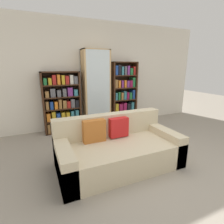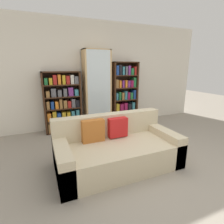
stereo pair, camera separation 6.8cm
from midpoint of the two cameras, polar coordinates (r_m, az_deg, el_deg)
The scene contains 7 objects.
ground_plane at distance 2.91m, azimuth 15.16°, elevation -18.63°, with size 16.00×16.00×0.00m, color gray.
wall_back at distance 4.77m, azimuth -3.70°, elevation 11.92°, with size 6.17×0.06×2.70m.
couch at distance 2.89m, azimuth 2.10°, elevation -12.03°, with size 1.92×0.96×0.79m.
bookshelf_left at distance 4.41m, azimuth -15.30°, elevation 2.71°, with size 0.88×0.32×1.46m.
display_cabinet at distance 4.54m, azimuth -4.53°, elevation 7.21°, with size 0.67×0.36×1.98m.
bookshelf_right at distance 4.89m, azimuth 4.37°, elevation 5.78°, with size 0.72×0.32×1.70m.
wine_bottle at distance 4.60m, azimuth 5.61°, elevation -3.30°, with size 0.08×0.08×0.39m.
Camera 2 is at (-1.55, -1.89, 1.57)m, focal length 28.00 mm.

